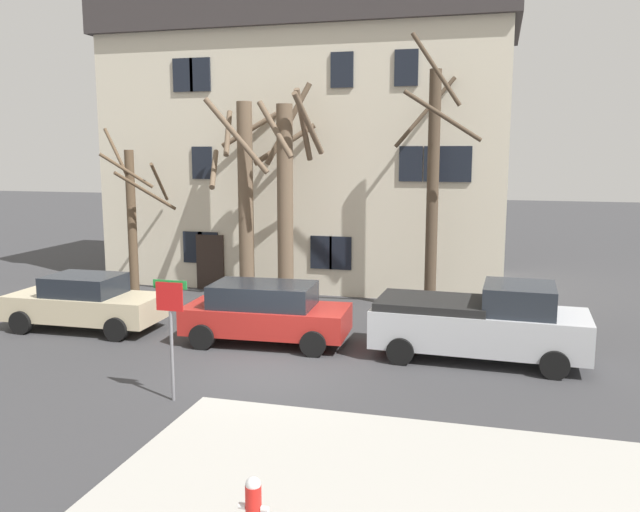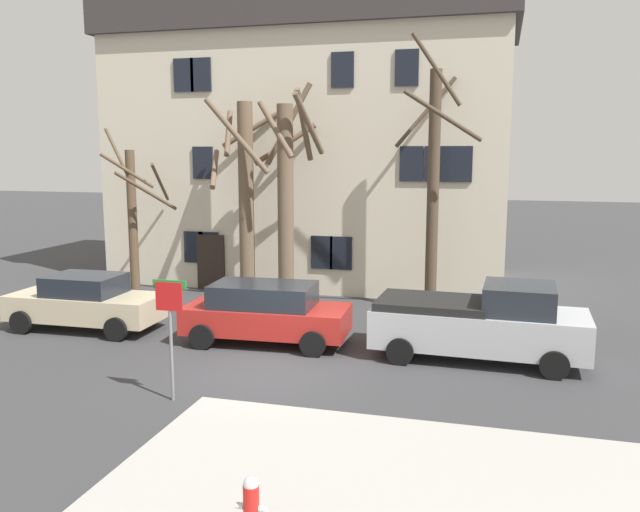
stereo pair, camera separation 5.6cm
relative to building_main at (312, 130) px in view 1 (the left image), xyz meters
The scene contains 12 objects.
ground_plane 13.44m from the building_main, 79.05° to the right, with size 120.00×120.00×0.00m, color #38383A.
sidewalk_slab 19.29m from the building_main, 70.78° to the right, with size 8.93×6.52×0.12m, color #A8A59E.
building_main is the anchor object (origin of this frame).
tree_bare_near 7.94m from the building_main, 137.70° to the right, with size 2.42×2.97×6.05m.
tree_bare_mid 5.29m from the building_main, 104.53° to the right, with size 2.69×2.71×6.99m.
tree_bare_far 5.35m from the building_main, 84.61° to the right, with size 2.61×2.62×7.56m.
tree_bare_end 7.41m from the building_main, 41.74° to the right, with size 2.89×2.92×8.77m.
car_beige_sedan 11.79m from the building_main, 113.72° to the right, with size 4.54×2.10×1.64m.
car_red_wagon 11.00m from the building_main, 81.86° to the right, with size 4.55×2.27×1.66m.
pickup_truck_silver 12.93m from the building_main, 53.29° to the right, with size 5.36×2.41×1.98m.
fire_hydrant 19.75m from the building_main, 76.64° to the right, with size 0.42×0.22×0.82m.
street_sign_pole 14.76m from the building_main, 86.30° to the right, with size 0.76×0.07×2.59m.
Camera 1 is at (5.08, -14.28, 5.21)m, focal length 36.76 mm.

